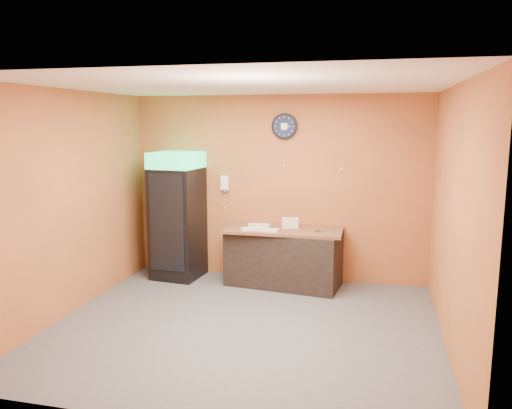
% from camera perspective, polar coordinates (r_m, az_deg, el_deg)
% --- Properties ---
extents(floor, '(4.50, 4.50, 0.00)m').
position_cam_1_polar(floor, '(6.09, -1.35, -13.80)').
color(floor, '#47474C').
rests_on(floor, ground).
extents(back_wall, '(4.50, 0.02, 2.80)m').
position_cam_1_polar(back_wall, '(7.61, 2.47, 1.88)').
color(back_wall, '#B56333').
rests_on(back_wall, floor).
extents(left_wall, '(0.02, 4.00, 2.80)m').
position_cam_1_polar(left_wall, '(6.62, -20.57, 0.13)').
color(left_wall, '#B56333').
rests_on(left_wall, floor).
extents(right_wall, '(0.02, 4.00, 2.80)m').
position_cam_1_polar(right_wall, '(5.56, 21.64, -1.64)').
color(right_wall, '#B56333').
rests_on(right_wall, floor).
extents(ceiling, '(4.50, 4.00, 0.02)m').
position_cam_1_polar(ceiling, '(5.61, -1.47, 13.50)').
color(ceiling, white).
rests_on(ceiling, back_wall).
extents(beverage_cooler, '(0.75, 0.75, 1.95)m').
position_cam_1_polar(beverage_cooler, '(7.74, -9.04, -1.47)').
color(beverage_cooler, black).
rests_on(beverage_cooler, floor).
extents(prep_counter, '(1.71, 0.92, 0.82)m').
position_cam_1_polar(prep_counter, '(7.43, 3.16, -6.13)').
color(prep_counter, black).
rests_on(prep_counter, floor).
extents(wall_clock, '(0.39, 0.06, 0.39)m').
position_cam_1_polar(wall_clock, '(7.49, 3.28, 8.92)').
color(wall_clock, black).
rests_on(wall_clock, back_wall).
extents(wall_phone, '(0.12, 0.11, 0.22)m').
position_cam_1_polar(wall_phone, '(7.75, -3.61, 2.46)').
color(wall_phone, white).
rests_on(wall_phone, back_wall).
extents(butcher_paper, '(1.71, 0.81, 0.04)m').
position_cam_1_polar(butcher_paper, '(7.32, 3.20, -2.89)').
color(butcher_paper, brown).
rests_on(butcher_paper, prep_counter).
extents(sub_roll_stack, '(0.25, 0.13, 0.15)m').
position_cam_1_polar(sub_roll_stack, '(7.33, 3.93, -2.12)').
color(sub_roll_stack, beige).
rests_on(sub_roll_stack, butcher_paper).
extents(wrapped_sandwich_left, '(0.30, 0.24, 0.04)m').
position_cam_1_polar(wrapped_sandwich_left, '(7.17, -0.55, -2.82)').
color(wrapped_sandwich_left, silver).
rests_on(wrapped_sandwich_left, butcher_paper).
extents(wrapped_sandwich_mid, '(0.29, 0.14, 0.04)m').
position_cam_1_polar(wrapped_sandwich_mid, '(7.09, 1.49, -2.96)').
color(wrapped_sandwich_mid, silver).
rests_on(wrapped_sandwich_mid, butcher_paper).
extents(wrapped_sandwich_right, '(0.33, 0.17, 0.04)m').
position_cam_1_polar(wrapped_sandwich_right, '(7.41, 0.31, -2.41)').
color(wrapped_sandwich_right, silver).
rests_on(wrapped_sandwich_right, butcher_paper).
extents(kitchen_tool, '(0.06, 0.06, 0.06)m').
position_cam_1_polar(kitchen_tool, '(7.37, 1.73, -2.41)').
color(kitchen_tool, silver).
rests_on(kitchen_tool, butcher_paper).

